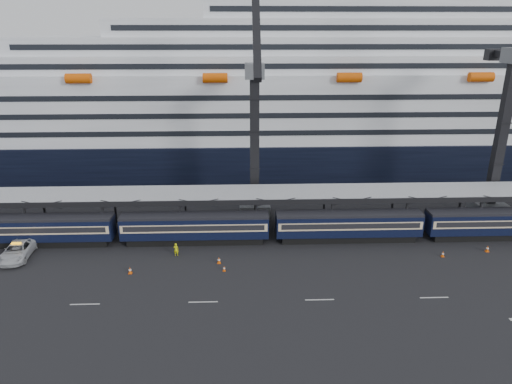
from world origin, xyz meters
TOP-DOWN VIEW (x-y plane):
  - ground at (0.00, 0.00)m, footprint 260.00×260.00m
  - train at (-4.65, 10.00)m, footprint 133.05×3.00m
  - canopy at (0.00, 14.00)m, footprint 130.00×6.25m
  - cruise_ship at (-1.08, 45.99)m, footprint 214.09×28.84m
  - crane_dark_near at (-20.00, 18.59)m, footprint 4.50×17.75m
  - crane_dark_mid at (15.00, 17.59)m, footprint 4.50×18.24m
  - pickup_truck at (-49.30, 6.48)m, footprint 3.49×6.76m
  - worker at (-30.06, 6.27)m, footprint 0.63×0.43m
  - traffic_cone_a at (-34.78, 2.10)m, footprint 0.43×0.43m
  - traffic_cone_b at (-24.73, 4.16)m, footprint 0.42×0.42m
  - traffic_cone_c at (-24.05, 2.28)m, footprint 0.34×0.34m
  - traffic_cone_d at (2.66, 4.88)m, footprint 0.38×0.38m
  - traffic_cone_e at (8.82, 6.04)m, footprint 0.43×0.43m

SIDE VIEW (x-z plane):
  - ground at x=0.00m, z-range 0.00..0.00m
  - traffic_cone_c at x=-24.05m, z-range 0.00..0.67m
  - traffic_cone_d at x=2.66m, z-range 0.00..0.76m
  - traffic_cone_b at x=-24.73m, z-range -0.01..0.84m
  - traffic_cone_a at x=-34.78m, z-range -0.01..0.86m
  - traffic_cone_e at x=8.82m, z-range -0.01..0.86m
  - worker at x=-30.06m, z-range 0.00..1.68m
  - pickup_truck at x=-49.30m, z-range 0.00..1.82m
  - train at x=-4.65m, z-range 0.18..4.23m
  - canopy at x=0.00m, z-range 2.49..8.01m
  - crane_dark_near at x=-20.00m, z-range -5.61..29.47m
  - cruise_ship at x=-1.08m, z-range -4.66..29.34m
  - crane_dark_mid at x=15.00m, z-range -6.46..33.18m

